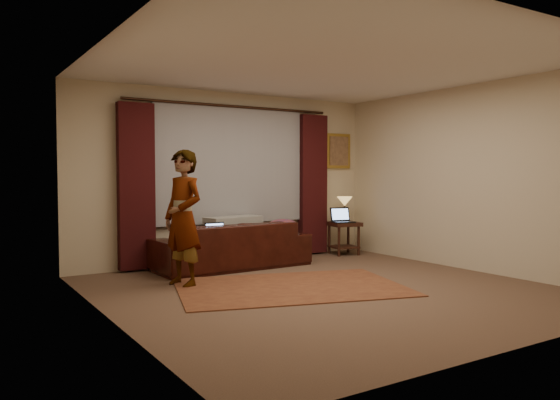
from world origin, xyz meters
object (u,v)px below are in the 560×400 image
at_px(tiffany_lamp, 345,209).
at_px(laptop_sofa, 218,231).
at_px(sofa, 232,236).
at_px(person, 183,218).
at_px(end_table, 344,238).
at_px(laptop_table, 343,215).

bearing_deg(tiffany_lamp, laptop_sofa, -170.61).
bearing_deg(sofa, person, 35.15).
distance_m(end_table, tiffany_lamp, 0.50).
height_order(laptop_sofa, person, person).
bearing_deg(laptop_sofa, end_table, 8.03).
height_order(sofa, end_table, sofa).
xyz_separation_m(sofa, laptop_sofa, (-0.31, -0.19, 0.11)).
xyz_separation_m(laptop_table, person, (-3.18, -0.88, 0.15)).
xyz_separation_m(tiffany_lamp, laptop_table, (-0.16, -0.16, -0.09)).
bearing_deg(sofa, tiffany_lamp, -175.99).
bearing_deg(tiffany_lamp, end_table, -135.25).
xyz_separation_m(sofa, tiffany_lamp, (2.26, 0.23, 0.30)).
distance_m(laptop_sofa, tiffany_lamp, 2.61).
xyz_separation_m(tiffany_lamp, person, (-3.34, -1.04, 0.07)).
bearing_deg(end_table, laptop_table, -134.08).
bearing_deg(end_table, sofa, -175.85).
relative_size(sofa, person, 1.37).
relative_size(laptop_sofa, person, 0.20).
bearing_deg(laptop_sofa, tiffany_lamp, 9.43).
distance_m(laptop_sofa, laptop_table, 2.43).
relative_size(end_table, laptop_table, 1.46).
bearing_deg(person, tiffany_lamp, 91.30).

